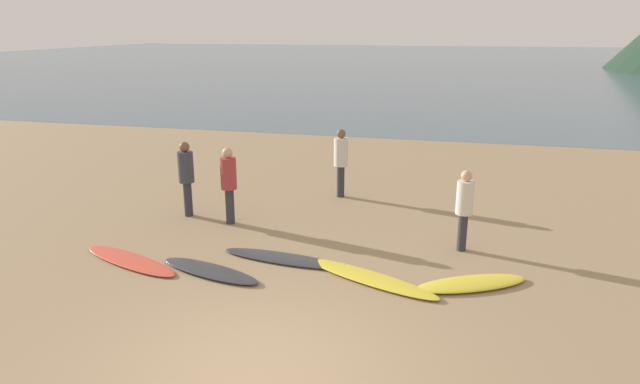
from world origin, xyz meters
name	(u,v)px	position (x,y,z in m)	size (l,w,h in m)	color
ground_plane	(378,178)	(0.00, 10.00, -0.10)	(120.00, 120.00, 0.20)	#997C5B
ocean_water	(447,61)	(0.00, 65.35, 0.00)	(140.00, 100.00, 0.01)	#475B6B
surfboard_0	(130,260)	(-3.43, 2.71, 0.03)	(2.36, 0.53, 0.07)	#D84C38
surfboard_1	(210,271)	(-1.82, 2.63, 0.04)	(2.05, 0.52, 0.09)	#333338
surfboard_2	(284,258)	(-0.76, 3.47, 0.03)	(2.40, 0.51, 0.07)	#333338
surfboard_3	(370,278)	(0.91, 3.02, 0.04)	(2.56, 0.51, 0.08)	yellow
surfboard_4	(471,283)	(2.56, 3.21, 0.05)	(1.94, 0.58, 0.09)	yellow
person_0	(229,179)	(-2.48, 5.10, 0.98)	(0.34, 0.34, 1.67)	#2D2D38
person_1	(186,173)	(-3.58, 5.34, 0.99)	(0.34, 0.34, 1.69)	#2D2D38
person_2	(464,204)	(2.37, 4.75, 0.92)	(0.32, 0.32, 1.57)	#2D2D38
person_3	(341,157)	(-0.59, 7.61, 1.00)	(0.34, 0.34, 1.70)	#2D2D38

